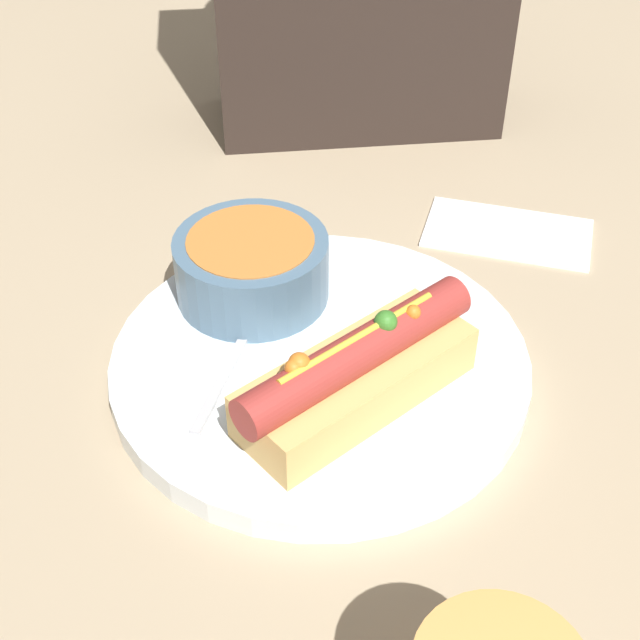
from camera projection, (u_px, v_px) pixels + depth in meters
The scene contains 6 objects.
ground_plane at pixel (320, 373), 0.65m from camera, with size 4.00×4.00×0.00m, color tan.
dinner_plate at pixel (320, 364), 0.64m from camera, with size 0.30×0.30×0.02m.
hot_dog at pixel (357, 373), 0.58m from camera, with size 0.17×0.14×0.06m.
soup_bowl at pixel (252, 265), 0.67m from camera, with size 0.12×0.12×0.05m.
spoon at pixel (256, 313), 0.66m from camera, with size 0.08×0.16×0.01m.
napkin at pixel (508, 231), 0.78m from camera, with size 0.16×0.13×0.01m.
Camera 1 is at (-0.05, -0.47, 0.44)m, focal length 50.00 mm.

